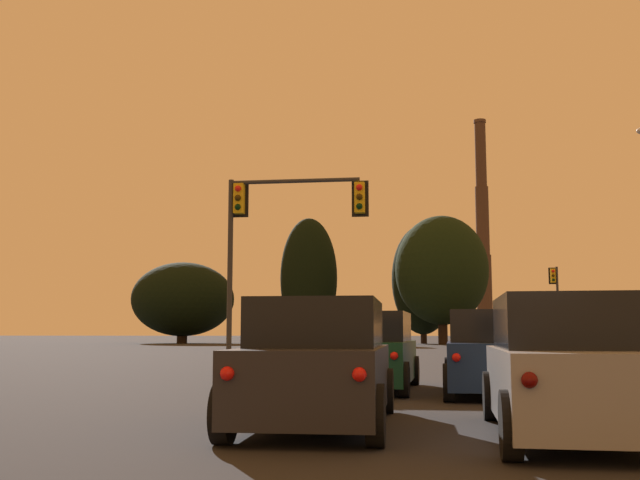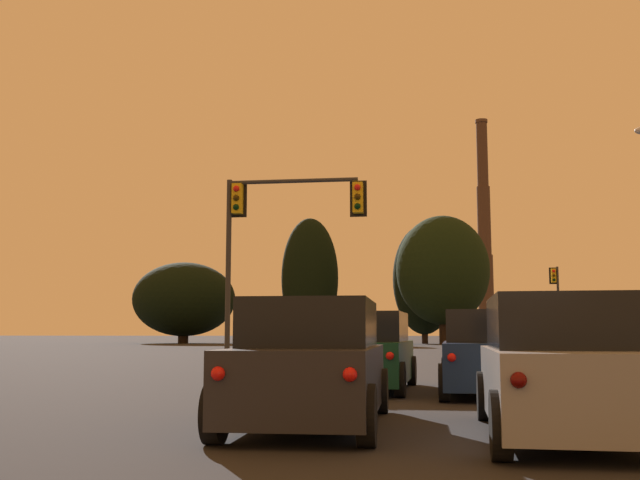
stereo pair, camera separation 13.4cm
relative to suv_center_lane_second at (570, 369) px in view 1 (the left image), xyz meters
name	(u,v)px [view 1 (the left image)]	position (x,y,z in m)	size (l,w,h in m)	color
suv_center_lane_second	(570,369)	(0.00, 0.00, 0.00)	(2.24, 4.96, 1.86)	gray
suv_center_lane_front	(491,354)	(-0.43, 6.88, 0.00)	(2.27, 4.97, 1.86)	navy
suv_left_lane_front	(370,352)	(-3.20, 7.82, 0.00)	(2.31, 4.98, 1.86)	#0F3823
suv_left_lane_second	(319,365)	(-3.47, 0.79, 0.00)	(2.16, 4.93, 1.86)	#232328
traffic_light_overhead_left	(274,224)	(-6.94, 14.52, 4.15)	(4.97, 0.50, 6.64)	#2D2D30
traffic_light_far_right	(556,296)	(7.90, 47.41, 3.20)	(0.78, 0.50, 6.27)	#2D2D30
smokestack	(483,251)	(11.64, 160.82, 18.73)	(5.56, 5.56, 50.04)	#3C2B22
treeline_right_mid	(423,280)	(-1.94, 82.42, 6.94)	(7.64, 6.88, 14.59)	black
treeline_far_left	(309,278)	(-15.89, 80.62, 7.14)	(7.04, 6.33, 15.48)	black
treeline_far_right	(442,270)	(0.25, 77.61, 7.67)	(10.82, 9.74, 14.96)	black
treeline_left_mid	(183,299)	(-32.45, 82.22, 4.69)	(13.16, 11.85, 10.31)	black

